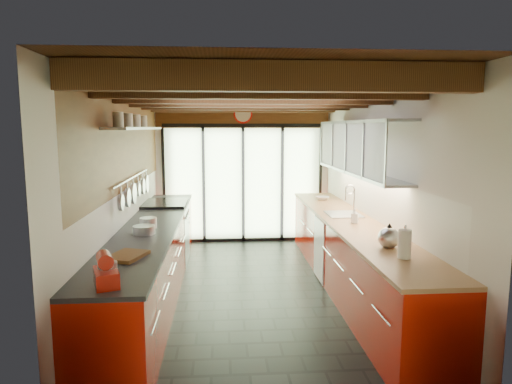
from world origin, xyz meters
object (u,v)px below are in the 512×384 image
stand_mixer (106,272)px  kettle (389,236)px  bowl (322,198)px  soap_bottle (355,216)px  paper_towel (405,244)px

stand_mixer → kettle: stand_mixer is taller
kettle → bowl: bearing=90.0°
stand_mixer → soap_bottle: (2.54, 2.10, -0.01)m
paper_towel → bowl: (0.00, 3.43, -0.11)m
bowl → kettle: bearing=-90.0°
kettle → bowl: size_ratio=1.36×
paper_towel → soap_bottle: paper_towel is taller
stand_mixer → bowl: 4.70m
kettle → bowl: kettle is taller
soap_bottle → stand_mixer: bearing=-140.4°
paper_towel → bowl: paper_towel is taller
stand_mixer → bowl: (2.54, 3.96, -0.08)m
kettle → paper_towel: size_ratio=0.96×
soap_bottle → bowl: soap_bottle is taller
kettle → soap_bottle: size_ratio=1.65×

